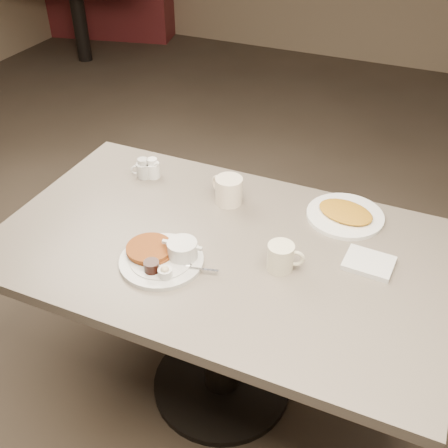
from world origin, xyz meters
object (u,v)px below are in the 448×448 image
at_px(creamer_right, 153,169).
at_px(hash_plate, 345,214).
at_px(creamer_left, 143,169).
at_px(diner_table, 222,282).
at_px(main_plate, 164,256).
at_px(coffee_mug_near, 281,257).
at_px(coffee_mug_far, 228,190).

xyz_separation_m(creamer_right, hash_plate, (0.76, 0.03, -0.02)).
height_order(creamer_left, creamer_right, same).
height_order(diner_table, hash_plate, hash_plate).
relative_size(creamer_right, hash_plate, 0.24).
xyz_separation_m(diner_table, main_plate, (-0.13, -0.15, 0.19)).
relative_size(coffee_mug_near, hash_plate, 0.38).
distance_m(creamer_left, creamer_right, 0.04).
bearing_deg(creamer_left, diner_table, -30.25).
distance_m(coffee_mug_near, creamer_left, 0.73).
bearing_deg(diner_table, main_plate, -131.00).
bearing_deg(creamer_right, main_plate, -56.47).
bearing_deg(diner_table, creamer_left, 149.75).
height_order(diner_table, coffee_mug_near, coffee_mug_near).
bearing_deg(hash_plate, diner_table, -137.26).
bearing_deg(creamer_right, creamer_left, -153.00).
bearing_deg(main_plate, creamer_right, 123.53).
relative_size(diner_table, creamer_left, 18.75).
height_order(main_plate, coffee_mug_near, coffee_mug_near).
distance_m(diner_table, creamer_right, 0.54).
distance_m(diner_table, hash_plate, 0.49).
bearing_deg(coffee_mug_near, coffee_mug_far, 137.36).
relative_size(coffee_mug_far, creamer_right, 1.90).
bearing_deg(creamer_left, creamer_right, 27.00).
distance_m(diner_table, main_plate, 0.28).
distance_m(main_plate, coffee_mug_far, 0.40).
height_order(diner_table, creamer_left, creamer_left).
height_order(creamer_right, hash_plate, creamer_right).
distance_m(diner_table, coffee_mug_far, 0.33).
relative_size(diner_table, hash_plate, 4.52).
xyz_separation_m(diner_table, coffee_mug_near, (0.22, -0.03, 0.22)).
bearing_deg(creamer_left, coffee_mug_near, -23.99).
xyz_separation_m(coffee_mug_near, creamer_left, (-0.67, 0.30, -0.01)).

